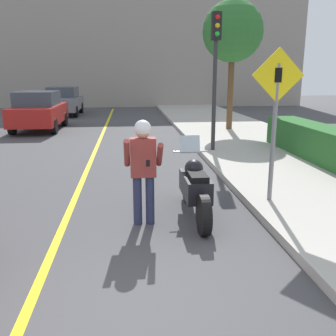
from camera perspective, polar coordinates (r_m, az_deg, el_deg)
name	(u,v)px	position (r m, az deg, el deg)	size (l,w,h in m)	color
ground_plane	(83,324)	(4.02, -12.76, -22.13)	(80.00, 80.00, 0.00)	#424244
sidewalk_curb	(334,185)	(8.72, 23.92, -2.39)	(4.40, 44.00, 0.14)	#ADA89E
road_center_line	(86,171)	(9.58, -12.34, -0.52)	(0.12, 36.00, 0.01)	yellow
building_backdrop	(120,41)	(29.34, -7.33, 18.65)	(28.00, 1.20, 9.60)	gray
motorcycle	(195,188)	(6.33, 4.13, -3.01)	(0.62, 2.16, 1.30)	black
person_biker	(143,162)	(5.85, -3.80, 0.91)	(0.59, 0.47, 1.69)	#282D4C
crossing_sign	(275,111)	(6.75, 16.04, 8.29)	(0.91, 0.08, 2.66)	slate
traffic_light	(216,57)	(11.27, 7.26, 16.48)	(0.26, 0.30, 3.93)	#2D2D30
hedge_row	(323,144)	(10.75, 22.55, 3.42)	(0.90, 5.78, 0.87)	#286028
street_tree	(233,32)	(16.06, 9.83, 19.75)	(2.42, 2.42, 5.12)	brown
parked_car_red	(39,110)	(17.38, -19.05, 8.28)	(1.88, 4.20, 1.68)	black
parked_car_grey	(64,101)	(23.62, -15.59, 9.84)	(1.88, 4.20, 1.68)	black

